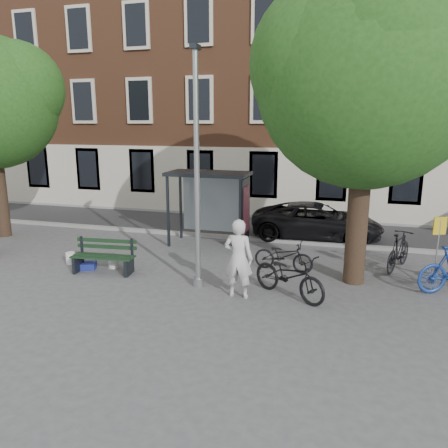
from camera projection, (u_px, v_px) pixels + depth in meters
name	position (u px, v px, depth m)	size (l,w,h in m)	color
ground	(199.00, 286.00, 11.73)	(90.00, 90.00, 0.00)	#4C4C4F
road	(254.00, 227.00, 18.29)	(40.00, 4.00, 0.01)	#28282B
curb_near	(242.00, 238.00, 16.40)	(40.00, 0.25, 0.12)	gray
curb_far	(263.00, 217.00, 20.15)	(40.00, 0.25, 0.12)	gray
building_row	(281.00, 68.00, 22.32)	(30.00, 8.00, 14.00)	brown
lamppost	(197.00, 183.00, 11.10)	(0.28, 0.35, 6.11)	#9EA0A3
tree_right	(369.00, 67.00, 10.68)	(5.76, 5.60, 8.20)	black
bus_shelter	(220.00, 192.00, 15.31)	(2.85, 1.45, 2.62)	#1E2328
painter	(238.00, 259.00, 10.82)	(0.73, 0.48, 2.01)	silver
bench	(104.00, 258.00, 12.74)	(1.90, 0.79, 0.95)	#1E2328
bike_a	(283.00, 256.00, 12.86)	(0.62, 1.78, 0.94)	black
bike_c	(289.00, 276.00, 10.88)	(0.76, 2.17, 1.14)	black
bike_d	(399.00, 251.00, 12.95)	(0.55, 1.93, 1.16)	black
car_dark	(317.00, 221.00, 16.49)	(2.23, 4.83, 1.34)	black
blue_crate	(86.00, 266.00, 13.09)	(0.55, 0.40, 0.20)	navy
bucket_a	(113.00, 262.00, 13.19)	(0.28, 0.28, 0.36)	silver
bucket_b	(70.00, 258.00, 13.59)	(0.28, 0.28, 0.36)	white
notice_sign	(439.00, 238.00, 10.99)	(0.33, 0.16, 2.00)	#9EA0A3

